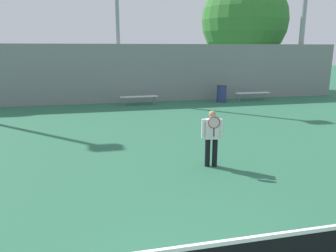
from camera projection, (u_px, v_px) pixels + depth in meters
The scene contains 7 objects.
tennis_player at pixel (212, 136), 8.62m from camera, with size 0.55×0.44×1.52m.
bench_courtside_near at pixel (253, 93), 19.75m from camera, with size 2.13×0.40×0.49m.
bench_courtside_far at pixel (139, 97), 18.24m from camera, with size 2.11×0.40×0.49m.
light_pole_far_right at pixel (305, 0), 20.72m from camera, with size 0.90×0.60×11.01m.
trash_bin at pixel (221, 94), 19.16m from camera, with size 0.58×0.58×0.98m.
back_fence at pixel (113, 74), 18.57m from camera, with size 28.63×0.06×3.33m.
tree_green_broad at pixel (244, 20), 24.35m from camera, with size 6.36×6.36×8.29m.
Camera 1 is at (-1.19, -2.89, 3.10)m, focal length 35.00 mm.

